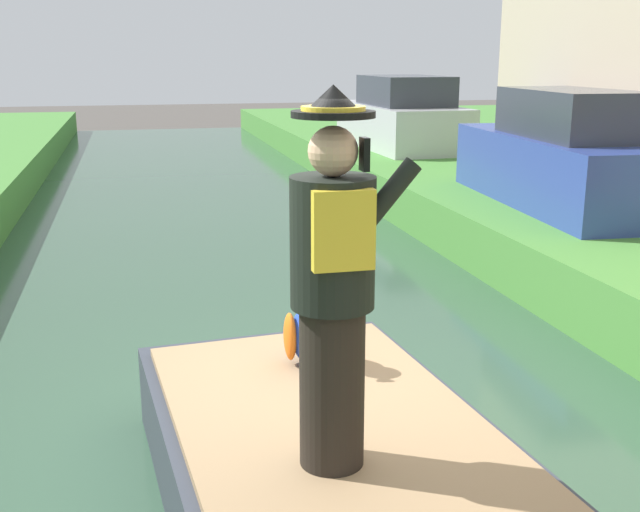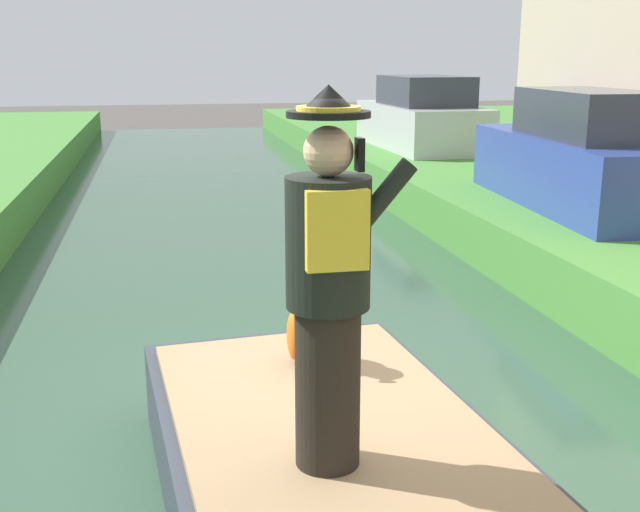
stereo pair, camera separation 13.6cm
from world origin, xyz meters
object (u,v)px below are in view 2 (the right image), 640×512
parked_car_silver (422,118)px  parked_car_blue (591,158)px  parrot_plush (314,329)px  person_pirate (329,285)px

parked_car_silver → parked_car_blue: bearing=-90.0°
parrot_plush → parked_car_blue: bearing=44.2°
person_pirate → parked_car_blue: 7.38m
person_pirate → parked_car_silver: (4.72, 12.36, -0.24)m
parked_car_blue → parked_car_silver: same height
parrot_plush → parked_car_silver: 12.00m
person_pirate → parked_car_blue: (4.72, 5.68, -0.24)m
person_pirate → parked_car_silver: bearing=64.3°
parked_car_blue → parked_car_silver: 6.69m
person_pirate → parked_car_silver: person_pirate is taller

